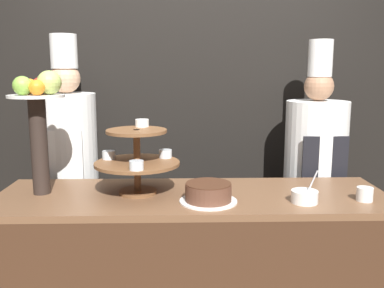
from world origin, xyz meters
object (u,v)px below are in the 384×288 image
Objects in this scene: chef_center_left at (315,165)px; serving_bowl_near at (305,197)px; cup_white at (365,194)px; cake_round at (208,193)px; tiered_stand at (137,157)px; chef_left at (69,160)px; fruit_pedestal at (39,112)px.

serving_bowl_near is at bearing -110.81° from chef_center_left.
cake_round is at bearing 179.86° from cup_white.
tiered_stand is 1.56× the size of cake_round.
cup_white is 1.81m from chef_left.
cake_round is (0.36, -0.16, -0.15)m from tiered_stand.
tiered_stand is at bearing 171.88° from cup_white.
cake_round is 1.06m from chef_center_left.
tiered_stand is 1.28m from chef_center_left.
fruit_pedestal reaches higher than tiered_stand.
fruit_pedestal is 1.41m from serving_bowl_near.
chef_center_left reaches higher than tiered_stand.
cup_white is 0.74m from chef_center_left.
chef_center_left is at bearing -0.00° from chef_left.
fruit_pedestal is 0.36× the size of chef_left.
chef_center_left is (-0.02, 0.74, -0.02)m from cup_white.
serving_bowl_near is at bearing -29.55° from chef_left.
cup_white is 0.05× the size of chef_center_left.
cake_round is at bearing -135.90° from chef_center_left.
chef_center_left reaches higher than cup_white.
chef_left reaches higher than cake_round.
tiered_stand is 0.43m from cake_round.
tiered_stand is 0.55m from fruit_pedestal.
chef_left reaches higher than tiered_stand.
chef_center_left is at bearing 69.19° from serving_bowl_near.
chef_center_left is at bearing 44.10° from cake_round.
chef_left is at bearing 180.00° from chef_center_left.
cup_white is (1.14, -0.16, -0.16)m from tiered_stand.
tiered_stand is 2.74× the size of serving_bowl_near.
chef_left is 1.02× the size of chef_center_left.
cake_round is 0.16× the size of chef_center_left.
chef_center_left is (0.29, 0.76, -0.02)m from serving_bowl_near.
chef_left reaches higher than serving_bowl_near.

